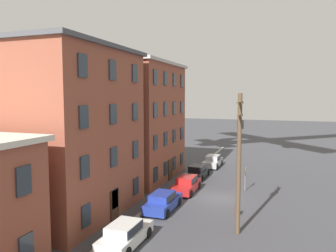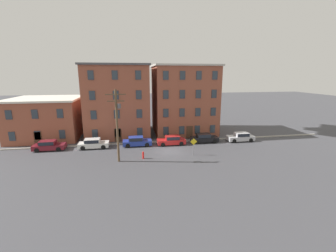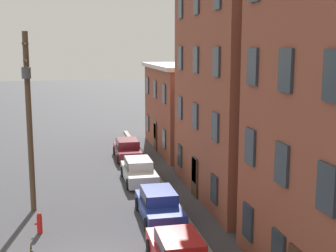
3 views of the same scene
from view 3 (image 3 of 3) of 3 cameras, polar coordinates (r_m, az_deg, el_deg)
name	(u,v)px [view 3 (image 3 of 3)]	position (r m, az deg, el deg)	size (l,w,h in m)	color
apartment_corner	(217,106)	(38.85, 5.95, 2.43)	(11.28, 10.73, 6.93)	brown
apartment_midblock	(286,83)	(27.41, 14.20, 5.05)	(11.24, 11.03, 12.56)	brown
car_maroon	(128,149)	(35.39, -4.93, -2.76)	(4.40, 1.92, 1.43)	maroon
car_white	(139,170)	(29.35, -3.58, -5.38)	(4.40, 1.92, 1.43)	silver
car_blue	(159,204)	(23.25, -1.09, -9.47)	(4.40, 1.92, 1.43)	#233899
car_red	(179,252)	(18.24, 1.33, -15.07)	(4.40, 1.92, 1.43)	#B21E1E
utility_pole	(29,113)	(24.28, -16.61, 1.58)	(2.40, 0.44, 9.11)	brown
fire_hydrant	(39,223)	(22.40, -15.40, -11.32)	(0.24, 0.34, 0.96)	red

